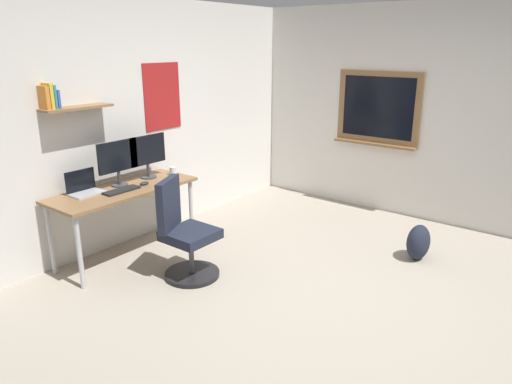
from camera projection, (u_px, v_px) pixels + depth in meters
name	position (u px, v px, depth m)	size (l,w,h in m)	color
ground_plane	(330.00, 295.00, 4.15)	(5.20, 5.20, 0.00)	#9E9384
wall_back	(140.00, 121.00, 5.19)	(5.00, 0.30, 2.60)	silver
wall_right	(435.00, 116.00, 5.61)	(0.22, 5.00, 2.60)	silver
desk	(124.00, 195.00, 4.73)	(1.50, 0.60, 0.74)	olive
office_chair	(184.00, 236.00, 4.39)	(0.54, 0.56, 0.95)	black
laptop	(84.00, 188.00, 4.53)	(0.31, 0.21, 0.23)	#ADAFB5
monitor_primary	(118.00, 160.00, 4.71)	(0.46, 0.17, 0.46)	#38383D
monitor_secondary	(147.00, 153.00, 5.00)	(0.46, 0.17, 0.46)	#38383D
keyboard	(122.00, 190.00, 4.61)	(0.37, 0.13, 0.02)	black
computer_mouse	(144.00, 183.00, 4.82)	(0.10, 0.06, 0.03)	#262628
coffee_mug	(173.00, 171.00, 5.17)	(0.08, 0.08, 0.09)	silver
backpack	(418.00, 242.00, 4.80)	(0.32, 0.22, 0.37)	#1E2333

